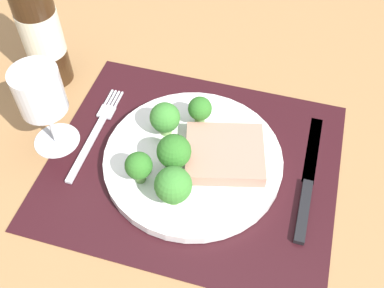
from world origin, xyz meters
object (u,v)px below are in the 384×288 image
(steak, at_px, (225,154))
(wine_glass, at_px, (41,96))
(plate, at_px, (193,160))
(wine_bottle, at_px, (38,24))
(fork, at_px, (96,132))
(knife, at_px, (307,185))

(steak, bearing_deg, wine_glass, -174.30)
(steak, xyz_separation_m, wine_glass, (-0.26, -0.03, 0.07))
(plate, xyz_separation_m, wine_bottle, (-0.28, 0.11, 0.10))
(fork, bearing_deg, wine_bottle, 140.99)
(plate, relative_size, knife, 1.15)
(plate, height_order, knife, plate)
(plate, bearing_deg, wine_glass, -175.86)
(fork, distance_m, knife, 0.33)
(plate, relative_size, wine_bottle, 0.85)
(wine_bottle, relative_size, wine_glass, 2.15)
(knife, xyz_separation_m, wine_glass, (-0.38, -0.02, 0.09))
(knife, height_order, wine_glass, wine_glass)
(plate, height_order, wine_glass, wine_glass)
(steak, height_order, knife, steak)
(wine_glass, bearing_deg, fork, 29.54)
(plate, distance_m, steak, 0.05)
(plate, bearing_deg, knife, 1.80)
(steak, bearing_deg, knife, -2.33)
(wine_bottle, bearing_deg, fork, -39.67)
(steak, bearing_deg, wine_bottle, 162.43)
(steak, height_order, wine_glass, wine_glass)
(plate, bearing_deg, fork, 175.02)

